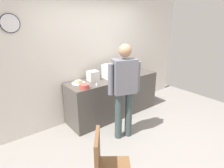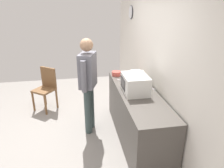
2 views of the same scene
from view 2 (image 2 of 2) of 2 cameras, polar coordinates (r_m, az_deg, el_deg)
ground_plane at (r=4.12m, az=-11.86°, el=-13.09°), size 6.00×6.00×0.00m
back_wall at (r=3.79m, az=11.48°, el=5.75°), size 5.40×0.13×2.60m
kitchen_counter at (r=3.74m, az=6.66°, el=-8.39°), size 2.15×0.62×0.90m
microwave at (r=3.45m, az=6.24°, el=0.02°), size 0.50×0.39×0.30m
sandwich_plate at (r=4.28m, az=5.38°, el=2.57°), size 0.27×0.27×0.07m
salad_bowl at (r=4.25m, az=1.16°, el=2.85°), size 0.18×0.18×0.08m
toaster at (r=3.95m, az=6.51°, el=2.08°), size 0.22×0.18×0.20m
fork_utensil at (r=4.00m, az=2.50°, el=1.03°), size 0.12×0.15×0.01m
spoon_utensil at (r=3.68m, az=10.24°, el=-1.24°), size 0.11×0.15×0.01m
person_standing at (r=3.73m, az=-6.46°, el=1.23°), size 0.56×0.35×1.74m
wooden_chair at (r=4.92m, az=-17.31°, el=-0.70°), size 0.56×0.56×0.94m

